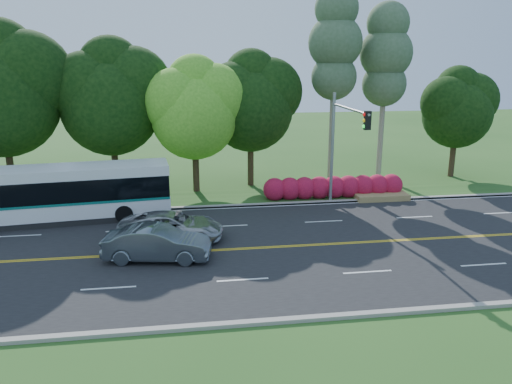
{
  "coord_description": "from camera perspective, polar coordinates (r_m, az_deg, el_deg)",
  "views": [
    {
      "loc": [
        -2.72,
        -22.71,
        9.12
      ],
      "look_at": [
        0.87,
        2.0,
        2.33
      ],
      "focal_mm": 35.0,
      "sensor_mm": 36.0,
      "label": 1
    }
  ],
  "objects": [
    {
      "name": "lane_markings",
      "position": [
        24.61,
        -1.56,
        -6.49
      ],
      "size": [
        57.6,
        13.82,
        0.0
      ],
      "color": "gold",
      "rests_on": "road"
    },
    {
      "name": "transit_bus",
      "position": [
        30.32,
        -21.37,
        -0.27
      ],
      "size": [
        12.2,
        3.9,
        3.14
      ],
      "rotation": [
        0.0,
        0.0,
        0.11
      ],
      "color": "white",
      "rests_on": "road"
    },
    {
      "name": "sedan",
      "position": [
        23.5,
        -11.24,
        -5.76
      ],
      "size": [
        5.08,
        2.44,
        1.61
      ],
      "primitive_type": "imported",
      "rotation": [
        0.0,
        0.0,
        1.41
      ],
      "color": "slate",
      "rests_on": "road"
    },
    {
      "name": "ground",
      "position": [
        24.63,
        -1.34,
        -6.52
      ],
      "size": [
        120.0,
        120.0,
        0.0
      ],
      "primitive_type": "plane",
      "color": "#27511B",
      "rests_on": "ground"
    },
    {
      "name": "bougainvillea_hedge",
      "position": [
        33.49,
        9.22,
        0.48
      ],
      "size": [
        9.5,
        2.25,
        1.5
      ],
      "color": "maroon",
      "rests_on": "ground"
    },
    {
      "name": "road",
      "position": [
        24.62,
        -1.34,
        -6.5
      ],
      "size": [
        60.0,
        14.0,
        0.02
      ],
      "primitive_type": "cube",
      "color": "black",
      "rests_on": "ground"
    },
    {
      "name": "curb_north",
      "position": [
        31.32,
        -2.93,
        -1.59
      ],
      "size": [
        60.0,
        0.3,
        0.15
      ],
      "primitive_type": "cube",
      "color": "gray",
      "rests_on": "ground"
    },
    {
      "name": "suv",
      "position": [
        25.76,
        -9.66,
        -3.95
      ],
      "size": [
        5.53,
        2.98,
        1.48
      ],
      "primitive_type": "imported",
      "rotation": [
        0.0,
        0.0,
        1.47
      ],
      "color": "#AFB0B3",
      "rests_on": "road"
    },
    {
      "name": "grass_verge",
      "position": [
        33.1,
        -3.23,
        -0.71
      ],
      "size": [
        60.0,
        4.0,
        0.1
      ],
      "primitive_type": "cube",
      "color": "#27511B",
      "rests_on": "ground"
    },
    {
      "name": "curb_south",
      "position": [
        18.21,
        1.48,
        -14.58
      ],
      "size": [
        60.0,
        0.3,
        0.15
      ],
      "primitive_type": "cube",
      "color": "gray",
      "rests_on": "ground"
    },
    {
      "name": "tree_row",
      "position": [
        35.01,
        -12.46,
        10.95
      ],
      "size": [
        44.7,
        9.1,
        13.84
      ],
      "color": "black",
      "rests_on": "ground"
    },
    {
      "name": "traffic_signal",
      "position": [
        29.92,
        9.83,
        6.44
      ],
      "size": [
        0.42,
        6.1,
        7.0
      ],
      "color": "gray",
      "rests_on": "ground"
    }
  ]
}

